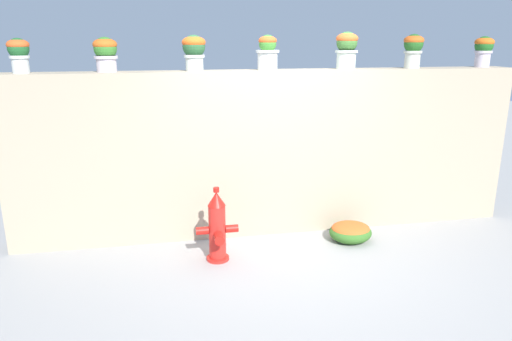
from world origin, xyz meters
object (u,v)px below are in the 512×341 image
object	(u,v)px
potted_plant_0	(19,52)
potted_plant_4	(347,47)
fire_hydrant	(217,228)
potted_plant_1	(105,52)
potted_plant_3	(268,51)
flower_bush_left	(350,231)
potted_plant_5	(413,47)
potted_plant_6	(484,48)
potted_plant_2	(194,49)

from	to	relation	value
potted_plant_0	potted_plant_4	size ratio (longest dim) A/B	0.84
potted_plant_4	fire_hydrant	size ratio (longest dim) A/B	0.52
potted_plant_1	potted_plant_3	bearing A→B (deg)	-0.52
potted_plant_0	potted_plant_3	world-z (taller)	potted_plant_3
potted_plant_0	potted_plant_3	size ratio (longest dim) A/B	0.92
potted_plant_3	fire_hydrant	bearing A→B (deg)	-133.43
fire_hydrant	flower_bush_left	size ratio (longest dim) A/B	1.63
potted_plant_5	potted_plant_4	bearing A→B (deg)	177.80
potted_plant_4	potted_plant_6	xyz separation A→B (m)	(1.87, 0.01, -0.02)
potted_plant_4	flower_bush_left	bearing A→B (deg)	-95.63
fire_hydrant	flower_bush_left	world-z (taller)	fire_hydrant
potted_plant_0	potted_plant_3	distance (m)	2.70
potted_plant_1	potted_plant_6	distance (m)	4.68
potted_plant_6	fire_hydrant	bearing A→B (deg)	-167.60
potted_plant_3	potted_plant_6	world-z (taller)	potted_plant_3
potted_plant_2	flower_bush_left	distance (m)	2.84
potted_plant_2	flower_bush_left	bearing A→B (deg)	-16.95
potted_plant_3	fire_hydrant	world-z (taller)	potted_plant_3
potted_plant_3	potted_plant_4	bearing A→B (deg)	0.76
potted_plant_5	fire_hydrant	size ratio (longest dim) A/B	0.49
potted_plant_5	potted_plant_0	bearing A→B (deg)	-179.81
potted_plant_2	potted_plant_4	xyz separation A→B (m)	(1.84, 0.03, 0.01)
potted_plant_1	potted_plant_5	bearing A→B (deg)	-0.57
potted_plant_1	potted_plant_4	world-z (taller)	potted_plant_4
potted_plant_3	potted_plant_4	world-z (taller)	potted_plant_4
flower_bush_left	potted_plant_1	bearing A→B (deg)	168.23
fire_hydrant	potted_plant_1	bearing A→B (deg)	144.95
potted_plant_4	flower_bush_left	distance (m)	2.23
potted_plant_1	potted_plant_5	distance (m)	3.66
potted_plant_2	potted_plant_4	world-z (taller)	potted_plant_4
flower_bush_left	potted_plant_2	bearing A→B (deg)	163.05
potted_plant_4	potted_plant_2	bearing A→B (deg)	-179.19
potted_plant_4	flower_bush_left	size ratio (longest dim) A/B	0.85
potted_plant_0	potted_plant_2	xyz separation A→B (m)	(1.84, 0.02, 0.02)
potted_plant_1	flower_bush_left	bearing A→B (deg)	-11.77
potted_plant_5	flower_bush_left	distance (m)	2.40
fire_hydrant	flower_bush_left	xyz separation A→B (m)	(1.64, 0.20, -0.25)
potted_plant_4	potted_plant_6	world-z (taller)	potted_plant_4
potted_plant_1	potted_plant_4	size ratio (longest dim) A/B	0.86
potted_plant_6	flower_bush_left	distance (m)	2.93
potted_plant_0	potted_plant_1	distance (m)	0.88
potted_plant_5	potted_plant_6	size ratio (longest dim) A/B	1.07
potted_plant_1	potted_plant_6	bearing A→B (deg)	0.11
potted_plant_5	potted_plant_6	world-z (taller)	potted_plant_5
potted_plant_1	fire_hydrant	bearing A→B (deg)	-35.05
potted_plant_1	potted_plant_2	size ratio (longest dim) A/B	0.94
flower_bush_left	potted_plant_6	bearing A→B (deg)	16.82
potted_plant_0	flower_bush_left	world-z (taller)	potted_plant_0
potted_plant_2	fire_hydrant	bearing A→B (deg)	-79.55
potted_plant_1	fire_hydrant	world-z (taller)	potted_plant_1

